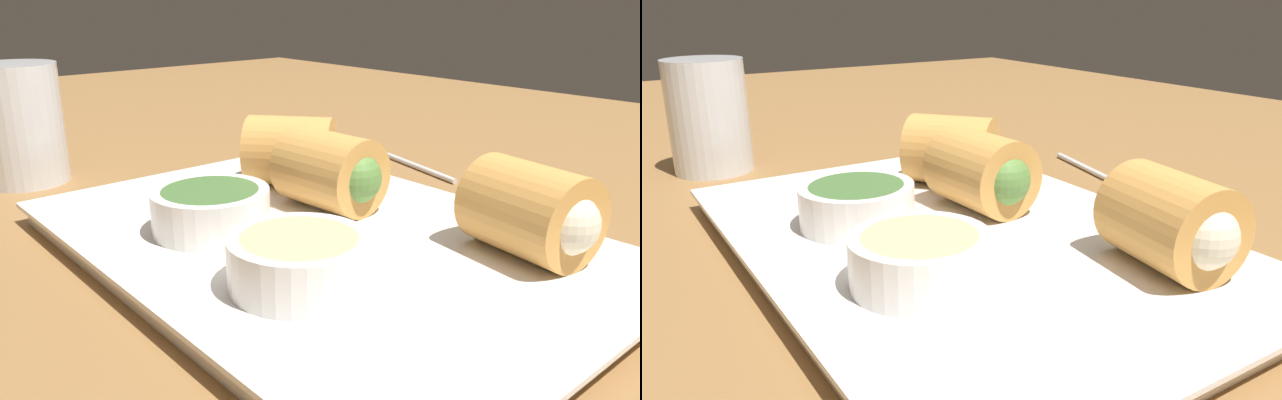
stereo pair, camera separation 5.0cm
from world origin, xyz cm
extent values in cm
cube|color=olive|center=(0.00, 0.00, 1.00)|extent=(180.00, 140.00, 2.00)
cube|color=white|center=(-3.79, -0.96, 2.60)|extent=(33.97, 23.17, 1.20)
cube|color=white|center=(-3.79, -0.96, 3.35)|extent=(35.32, 24.10, 0.30)
cylinder|color=#D19347|center=(4.98, -5.71, 6.04)|extent=(7.97, 7.83, 5.07)
sphere|color=#56843D|center=(3.20, -7.18, 6.04)|extent=(3.30, 3.30, 3.30)
cylinder|color=#D19347|center=(-13.61, -7.28, 6.04)|extent=(6.84, 5.94, 5.07)
sphere|color=beige|center=(-15.90, -6.94, 6.04)|extent=(3.30, 3.30, 3.30)
cylinder|color=#D19347|center=(-0.84, -4.35, 6.04)|extent=(6.48, 5.48, 5.07)
sphere|color=#56843D|center=(-3.15, -4.51, 6.04)|extent=(3.30, 3.30, 3.30)
cylinder|color=white|center=(-8.51, 4.48, 4.79)|extent=(7.02, 7.02, 2.58)
cylinder|color=#DBBC89|center=(-8.51, 4.48, 5.85)|extent=(5.76, 5.76, 0.46)
cylinder|color=white|center=(0.68, 3.74, 4.79)|extent=(7.02, 7.02, 2.58)
cylinder|color=#477038|center=(0.68, 3.74, 5.85)|extent=(5.76, 5.76, 0.46)
cylinder|color=silver|center=(5.20, -20.09, 2.25)|extent=(10.89, 2.93, 0.50)
ellipsoid|color=silver|center=(-5.05, -17.76, 2.66)|extent=(4.36, 3.70, 1.32)
cylinder|color=silver|center=(23.78, 7.33, 6.87)|extent=(6.65, 6.65, 9.74)
camera|label=1|loc=(-29.89, 21.80, 17.24)|focal=35.00mm
camera|label=2|loc=(-32.89, 17.80, 17.24)|focal=35.00mm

